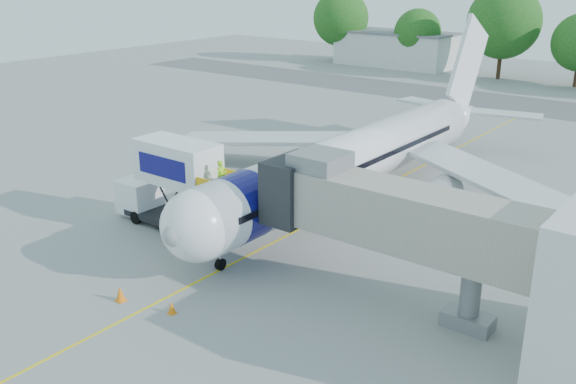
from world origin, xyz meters
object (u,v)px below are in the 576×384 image
Objects in this scene: aircraft at (360,157)px; ground_tug at (108,293)px; catering_hiloader at (171,184)px; jet_bridge at (382,213)px.

aircraft is 8.84× the size of ground_tug.
aircraft reaches higher than catering_hiloader.
ground_tug is at bearing -60.10° from catering_hiloader.
jet_bridge is at bearing -54.30° from aircraft.
aircraft is at bearing 103.38° from ground_tug.
aircraft is 2.71× the size of jet_bridge.
jet_bridge is 14.34m from catering_hiloader.
aircraft is 19.87m from ground_tug.
aircraft is at bearing 60.64° from catering_hiloader.
ground_tug is at bearing -137.31° from jet_bridge.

